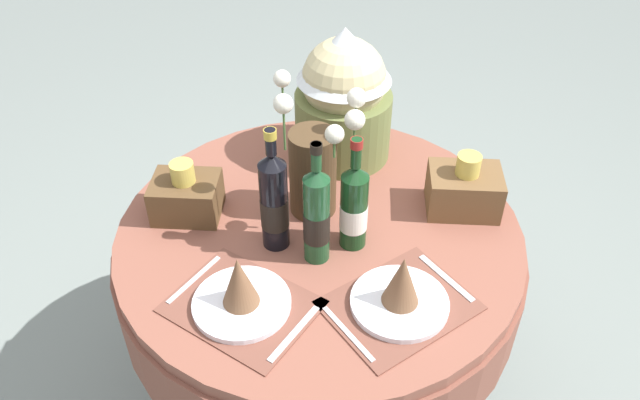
# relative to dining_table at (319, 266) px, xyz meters

# --- Properties ---
(ground) EXTENTS (8.00, 8.00, 0.00)m
(ground) POSITION_rel_dining_table_xyz_m (0.00, 0.00, -0.62)
(ground) COLOR gray
(dining_table) EXTENTS (1.15, 1.15, 0.77)m
(dining_table) POSITION_rel_dining_table_xyz_m (0.00, 0.00, 0.00)
(dining_table) COLOR brown
(dining_table) RESTS_ON ground
(place_setting_left) EXTENTS (0.42, 0.39, 0.16)m
(place_setting_left) POSITION_rel_dining_table_xyz_m (-0.17, -0.29, 0.19)
(place_setting_left) COLOR brown
(place_setting_left) RESTS_ON dining_table
(place_setting_right) EXTENTS (0.43, 0.41, 0.16)m
(place_setting_right) POSITION_rel_dining_table_xyz_m (0.21, -0.27, 0.19)
(place_setting_right) COLOR brown
(place_setting_right) RESTS_ON dining_table
(flower_vase) EXTENTS (0.25, 0.23, 0.41)m
(flower_vase) POSITION_rel_dining_table_xyz_m (-0.02, 0.09, 0.30)
(flower_vase) COLOR #47331E
(flower_vase) RESTS_ON dining_table
(wine_bottle_left) EXTENTS (0.07, 0.07, 0.36)m
(wine_bottle_left) POSITION_rel_dining_table_xyz_m (-0.11, -0.06, 0.29)
(wine_bottle_left) COLOR black
(wine_bottle_left) RESTS_ON dining_table
(wine_bottle_right) EXTENTS (0.07, 0.07, 0.36)m
(wine_bottle_right) POSITION_rel_dining_table_xyz_m (-0.00, -0.11, 0.29)
(wine_bottle_right) COLOR #194223
(wine_bottle_right) RESTS_ON dining_table
(wine_bottle_rear) EXTENTS (0.07, 0.07, 0.33)m
(wine_bottle_rear) POSITION_rel_dining_table_xyz_m (0.09, -0.05, 0.27)
(wine_bottle_rear) COLOR #143819
(wine_bottle_rear) RESTS_ON dining_table
(gift_tub_back_centre) EXTENTS (0.30, 0.30, 0.43)m
(gift_tub_back_centre) POSITION_rel_dining_table_xyz_m (0.05, 0.37, 0.37)
(gift_tub_back_centre) COLOR olive
(gift_tub_back_centre) RESTS_ON dining_table
(woven_basket_side_left) EXTENTS (0.19, 0.15, 0.17)m
(woven_basket_side_left) POSITION_rel_dining_table_xyz_m (-0.38, 0.04, 0.21)
(woven_basket_side_left) COLOR brown
(woven_basket_side_left) RESTS_ON dining_table
(woven_basket_side_right) EXTENTS (0.20, 0.15, 0.18)m
(woven_basket_side_right) POSITION_rel_dining_table_xyz_m (0.40, 0.12, 0.21)
(woven_basket_side_right) COLOR brown
(woven_basket_side_right) RESTS_ON dining_table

